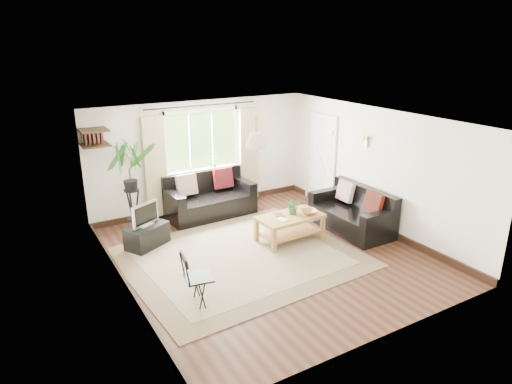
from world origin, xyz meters
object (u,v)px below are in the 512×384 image
tv_stand (147,236)px  palm_stand (131,186)px  folding_chair (199,279)px  coffee_table (290,228)px  sofa_right (352,211)px  sofa_back (210,196)px

tv_stand → palm_stand: 1.18m
palm_stand → folding_chair: 3.23m
coffee_table → folding_chair: 2.62m
sofa_right → coffee_table: size_ratio=1.40×
sofa_right → tv_stand: sofa_right is taller
sofa_right → folding_chair: size_ratio=2.12×
sofa_right → palm_stand: (-3.71, 2.25, 0.49)m
coffee_table → palm_stand: bearing=139.1°
sofa_right → folding_chair: bearing=-75.5°
sofa_right → sofa_back: bearing=-135.3°
sofa_back → folding_chair: sofa_back is taller
tv_stand → folding_chair: folding_chair is taller
tv_stand → folding_chair: 2.24m
sofa_right → tv_stand: 3.97m
sofa_back → coffee_table: (0.75, -1.94, -0.19)m
sofa_back → tv_stand: size_ratio=2.40×
sofa_back → folding_chair: bearing=-119.7°
coffee_table → folding_chair: (-2.35, -1.14, 0.15)m
sofa_back → sofa_right: size_ratio=1.08×
tv_stand → palm_stand: size_ratio=0.43×
sofa_right → palm_stand: 4.37m
sofa_right → folding_chair: (-3.69, -0.94, 0.00)m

